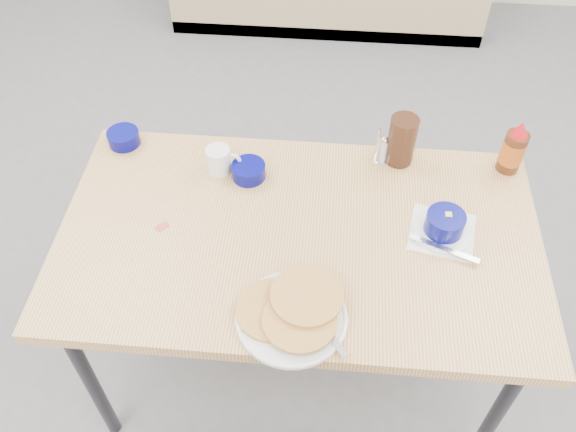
# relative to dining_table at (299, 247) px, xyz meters

# --- Properties ---
(ground) EXTENTS (6.00, 6.00, 0.00)m
(ground) POSITION_rel_dining_table_xyz_m (0.00, -0.25, -0.70)
(ground) COLOR slate
(ground) RESTS_ON ground
(dining_table) EXTENTS (1.40, 0.80, 0.76)m
(dining_table) POSITION_rel_dining_table_xyz_m (0.00, 0.00, 0.00)
(dining_table) COLOR #DCB265
(dining_table) RESTS_ON ground
(pancake_plate) EXTENTS (0.30, 0.29, 0.05)m
(pancake_plate) POSITION_rel_dining_table_xyz_m (0.00, -0.28, 0.08)
(pancake_plate) COLOR white
(pancake_plate) RESTS_ON dining_table
(coffee_mug) EXTENTS (0.11, 0.08, 0.09)m
(coffee_mug) POSITION_rel_dining_table_xyz_m (-0.27, 0.24, 0.11)
(coffee_mug) COLOR white
(coffee_mug) RESTS_ON dining_table
(grits_setting) EXTENTS (0.21, 0.23, 0.08)m
(grits_setting) POSITION_rel_dining_table_xyz_m (0.41, 0.04, 0.09)
(grits_setting) COLOR white
(grits_setting) RESTS_ON dining_table
(creamer_bowl) EXTENTS (0.10, 0.10, 0.05)m
(creamer_bowl) POSITION_rel_dining_table_xyz_m (-0.61, 0.34, 0.09)
(creamer_bowl) COLOR #040665
(creamer_bowl) RESTS_ON dining_table
(butter_bowl) EXTENTS (0.11, 0.11, 0.05)m
(butter_bowl) POSITION_rel_dining_table_xyz_m (-0.18, 0.22, 0.09)
(butter_bowl) COLOR #040665
(butter_bowl) RESTS_ON dining_table
(amber_tumbler) EXTENTS (0.11, 0.11, 0.17)m
(amber_tumbler) POSITION_rel_dining_table_xyz_m (0.30, 0.34, 0.15)
(amber_tumbler) COLOR #341B10
(amber_tumbler) RESTS_ON dining_table
(condiment_caddy) EXTENTS (0.09, 0.06, 0.11)m
(condiment_caddy) POSITION_rel_dining_table_xyz_m (0.26, 0.34, 0.10)
(condiment_caddy) COLOR silver
(condiment_caddy) RESTS_ON dining_table
(syrup_bottle) EXTENTS (0.07, 0.07, 0.19)m
(syrup_bottle) POSITION_rel_dining_table_xyz_m (0.64, 0.33, 0.14)
(syrup_bottle) COLOR #47230F
(syrup_bottle) RESTS_ON dining_table
(sugar_wrapper) EXTENTS (0.04, 0.04, 0.00)m
(sugar_wrapper) POSITION_rel_dining_table_xyz_m (-0.40, -0.01, 0.06)
(sugar_wrapper) COLOR #CE4458
(sugar_wrapper) RESTS_ON dining_table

